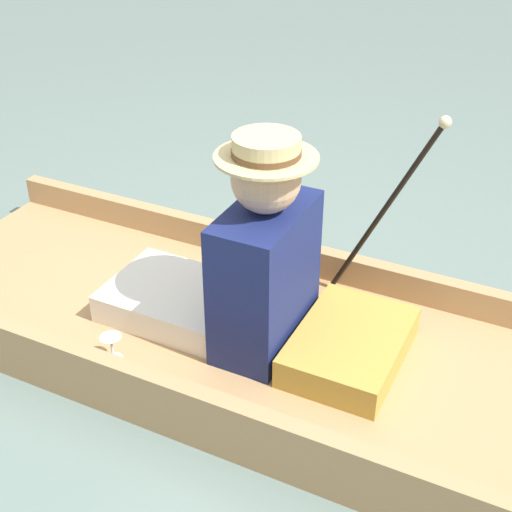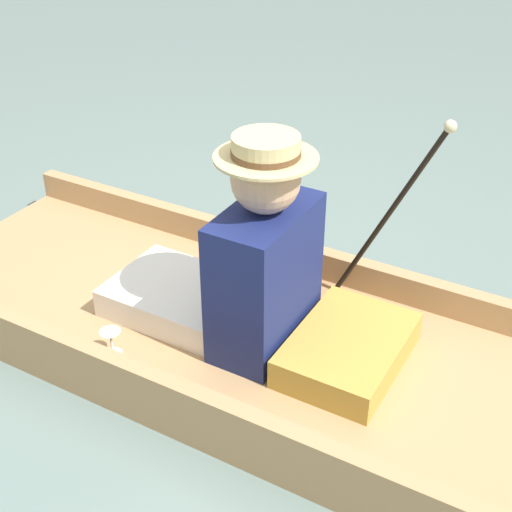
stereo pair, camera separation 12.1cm
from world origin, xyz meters
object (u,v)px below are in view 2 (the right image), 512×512
at_px(seated_person, 243,266).
at_px(walking_cane, 398,200).
at_px(teddy_bear, 294,248).
at_px(wine_glass, 111,338).

bearing_deg(seated_person, walking_cane, -44.39).
relative_size(seated_person, teddy_bear, 2.03).
xyz_separation_m(seated_person, walking_cane, (0.41, -0.40, 0.17)).
height_order(seated_person, walking_cane, same).
bearing_deg(wine_glass, teddy_bear, -27.14).
xyz_separation_m(seated_person, teddy_bear, (0.35, -0.02, -0.11)).
relative_size(seated_person, wine_glass, 7.79).
bearing_deg(wine_glass, seated_person, -44.24).
bearing_deg(seated_person, wine_glass, 135.37).
distance_m(seated_person, teddy_bear, 0.37).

